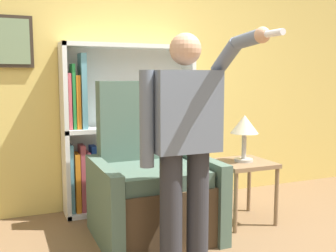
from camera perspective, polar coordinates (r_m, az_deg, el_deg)
wall_back at (r=4.07m, az=-3.36°, el=8.47°), size 8.00×0.11×2.80m
bookcase at (r=3.85m, az=-7.41°, el=-0.92°), size 1.29×0.28×1.62m
armchair at (r=3.29m, az=-2.44°, el=-8.93°), size 0.94×0.86×1.27m
person_standing at (r=2.55m, az=2.55°, el=-1.85°), size 0.59×0.78×1.58m
side_table at (r=3.61m, az=10.89°, el=-6.41°), size 0.47×0.47×0.55m
table_lamp at (r=3.54m, az=11.04°, el=-0.16°), size 0.25×0.25×0.42m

